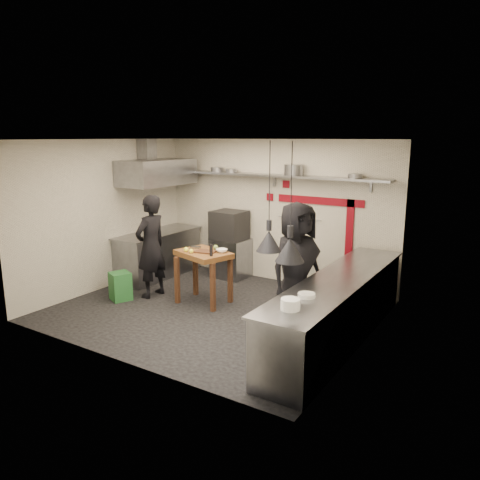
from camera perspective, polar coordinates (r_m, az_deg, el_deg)
The scene contains 47 objects.
floor at distance 7.91m, azimuth -3.21°, elevation -8.61°, with size 5.00×5.00×0.00m, color black.
ceiling at distance 7.38m, azimuth -3.48°, elevation 12.13°, with size 5.00×5.00×0.00m, color silver.
wall_back at distance 9.28m, azimuth 4.24°, elevation 3.51°, with size 5.00×0.04×2.80m, color beige.
wall_front at distance 5.98m, azimuth -15.13°, elevation -1.93°, with size 5.00×0.04×2.80m, color beige.
wall_left at distance 9.18m, azimuth -16.16°, elevation 2.95°, with size 0.04×4.20×2.80m, color beige.
wall_right at distance 6.42m, azimuth 15.13°, elevation -0.95°, with size 0.04×4.20×2.80m, color beige.
red_band_horiz at distance 8.82m, azimuth 9.68°, elevation 4.73°, with size 1.70×0.02×0.14m, color maroon.
red_band_vert at distance 8.68m, azimuth 13.21°, elevation 1.25°, with size 0.14×0.02×1.10m, color maroon.
red_tile_a at distance 9.08m, azimuth 5.64°, elevation 6.78°, with size 0.14×0.02×0.14m, color maroon.
red_tile_b at distance 9.27m, azimuth 3.66°, elevation 5.26°, with size 0.14×0.02×0.14m, color maroon.
back_shelf at distance 9.03m, azimuth 3.77°, elevation 7.87°, with size 4.60×0.34×0.04m, color slate.
shelf_bracket_left at distance 10.20m, azimuth -5.32°, elevation 7.81°, with size 0.04×0.06×0.24m, color slate.
shelf_bracket_mid at distance 9.17m, azimuth 4.21°, elevation 7.31°, with size 0.04×0.06×0.24m, color slate.
shelf_bracket_right at distance 8.45m, azimuth 15.71°, elevation 6.44°, with size 0.04×0.06×0.24m, color slate.
pan_far_left at distance 9.69m, azimuth -2.80°, elevation 8.58°, with size 0.26×0.26×0.09m, color slate.
pan_mid_left at distance 9.49m, azimuth -1.05°, elevation 8.45°, with size 0.23×0.23×0.07m, color slate.
stock_pot at distance 8.81m, azimuth 6.53°, elevation 8.48°, with size 0.35×0.35×0.20m, color slate.
pan_right at distance 8.37m, azimuth 13.86°, elevation 7.59°, with size 0.25×0.25×0.08m, color slate.
oven_stand at distance 9.64m, azimuth -1.12°, elevation -2.19°, with size 0.68×0.62×0.80m, color slate.
combi_oven at distance 9.47m, azimuth -1.32°, elevation 1.81°, with size 0.63×0.59×0.58m, color black.
oven_door at distance 9.27m, azimuth -2.02°, elevation 1.59°, with size 0.53×0.03×0.46m, color maroon.
oven_glass at distance 9.22m, azimuth -2.20°, elevation 1.53°, with size 0.33×0.01×0.34m, color black.
hand_sink at distance 9.00m, azimuth 6.72°, elevation -0.85°, with size 0.46×0.34×0.22m, color white.
sink_tap at distance 8.96m, azimuth 6.75°, elevation 0.27°, with size 0.03×0.03×0.14m, color slate.
sink_drain at distance 9.07m, azimuth 6.54°, elevation -3.61°, with size 0.06×0.06×0.66m, color slate.
utensil_rail at distance 9.01m, azimuth 7.20°, elevation 2.66°, with size 0.02×0.02×0.90m, color slate.
counter_right at distance 6.80m, azimuth 11.83°, elevation -8.39°, with size 0.70×3.80×0.90m, color slate.
counter_right_top at distance 6.65m, azimuth 12.01°, elevation -4.65°, with size 0.76×3.90×0.03m, color slate.
plate_stack at distance 5.35m, azimuth 6.16°, elevation -7.80°, with size 0.22×0.22×0.13m, color white.
small_bowl_right at distance 5.79m, azimuth 8.12°, elevation -6.69°, with size 0.21×0.21×0.05m, color white.
counter_left at distance 9.85m, azimuth -9.91°, elevation -1.76°, with size 0.70×1.90×0.90m, color slate.
counter_left_top at distance 9.74m, azimuth -10.01°, elevation 0.89°, with size 0.76×2.00×0.03m, color slate.
extractor_hood at distance 9.54m, azimuth -10.07°, elevation 8.14°, with size 0.78×1.60×0.50m, color slate.
hood_duct at distance 9.69m, azimuth -11.28°, elevation 10.52°, with size 0.28×0.28×0.50m, color slate.
green_bin at distance 8.60m, azimuth -14.37°, elevation -5.47°, with size 0.33×0.33×0.50m, color #22632C.
prep_table at distance 8.15m, azimuth -4.45°, elevation -4.55°, with size 0.92×0.64×0.92m, color brown, non-canonical shape.
cutting_board at distance 7.97m, azimuth -4.24°, elevation -1.42°, with size 0.34×0.24×0.03m, color #482918.
pepper_mill at distance 7.70m, azimuth -3.55°, elevation -1.24°, with size 0.05×0.05×0.20m, color black.
lemon_a at distance 8.03m, azimuth -6.59°, elevation -1.16°, with size 0.08×0.08×0.08m, color #F8F531.
lemon_b at distance 7.92m, azimuth -5.96°, elevation -1.34°, with size 0.07×0.07×0.07m, color #F8F531.
veg_ball at distance 8.09m, azimuth -2.98°, elevation -0.91°, with size 0.09×0.09×0.09m, color olive.
steel_tray at distance 8.28m, azimuth -5.45°, elevation -0.89°, with size 0.17×0.12×0.03m, color slate.
bowl at distance 7.94m, azimuth -2.24°, elevation -1.31°, with size 0.19×0.19×0.06m, color white.
heat_lamp_near at distance 6.10m, azimuth 3.60°, elevation 5.24°, with size 0.34×0.34×1.45m, color black, non-canonical shape.
heat_lamp_far at distance 5.41m, azimuth 6.23°, elevation 4.53°, with size 0.35×0.35×1.40m, color black, non-canonical shape.
chef_left at distance 8.50m, azimuth -10.80°, elevation -0.78°, with size 0.67×0.44×1.85m, color black.
chef_right at distance 6.97m, azimuth 6.91°, elevation -3.24°, with size 0.94×0.61×1.93m, color black.
Camera 1 is at (4.30, -5.99, 2.85)m, focal length 35.00 mm.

